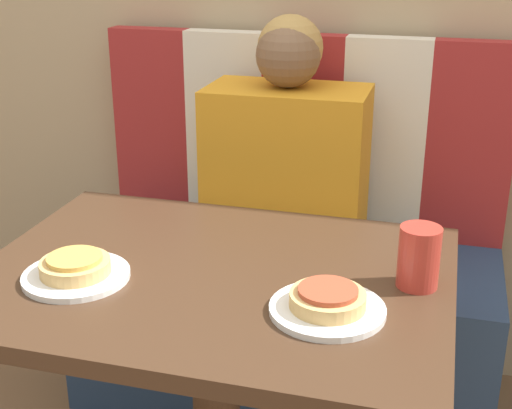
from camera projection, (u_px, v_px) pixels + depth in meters
booth_seat at (284, 325)px, 2.14m from camera, size 1.21×0.50×0.49m
booth_backrest at (303, 133)px, 2.14m from camera, size 1.21×0.07×0.59m
dining_table at (214, 317)px, 1.44m from camera, size 0.92×0.69×0.73m
person at (287, 154)px, 1.95m from camera, size 0.43×0.25×0.67m
plate_left at (76, 276)px, 1.37m from camera, size 0.21×0.21×0.01m
plate_right at (327, 309)px, 1.25m from camera, size 0.21×0.21×0.01m
pizza_left at (75, 265)px, 1.36m from camera, size 0.14×0.14×0.04m
pizza_right at (328, 298)px, 1.24m from camera, size 0.14×0.14×0.04m
drinking_cup at (419, 257)px, 1.32m from camera, size 0.08×0.08×0.12m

